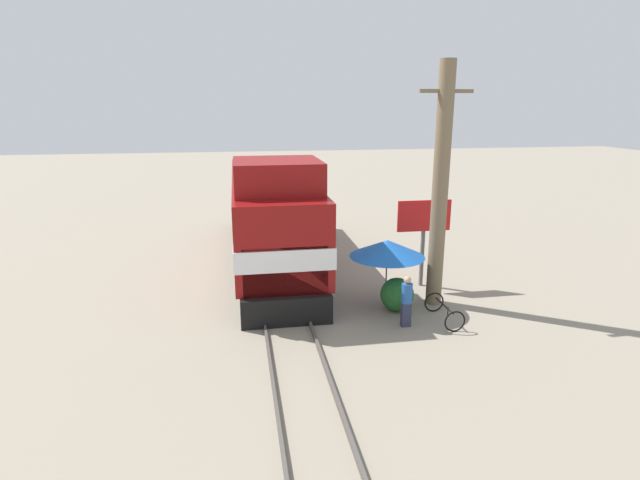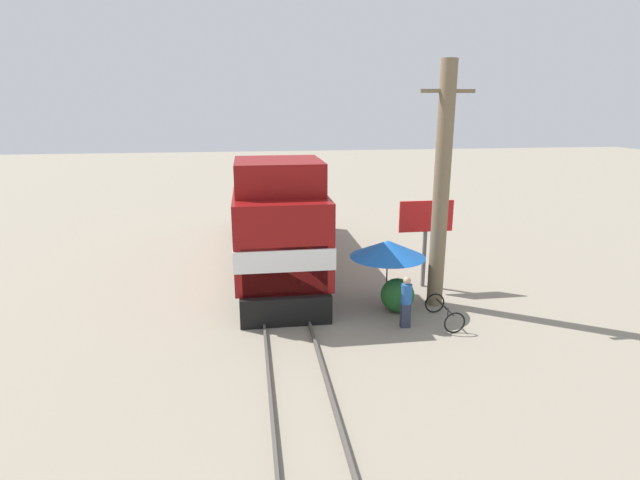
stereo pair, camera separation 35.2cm
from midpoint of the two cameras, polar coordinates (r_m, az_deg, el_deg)
ground_plane at (r=17.79m, az=-3.72°, el=-7.31°), size 120.00×120.00×0.00m
rail_near at (r=17.72m, az=-6.06°, el=-7.19°), size 0.08×31.53×0.15m
rail_far at (r=17.82m, az=-1.41°, el=-6.98°), size 0.08×31.53×0.15m
locomotive at (r=21.75m, az=-4.85°, el=2.62°), size 3.21×14.36×4.97m
utility_pole at (r=17.19m, az=14.29°, el=5.82°), size 1.80×0.54×8.21m
vendor_umbrella at (r=16.97m, az=8.34°, el=-1.00°), size 2.56×2.56×2.40m
billboard_sign at (r=19.17m, az=12.53°, el=1.99°), size 2.08×0.12×3.36m
shrub_cluster at (r=17.21m, az=9.42°, el=-6.23°), size 1.15×1.15×1.15m
person_bystander at (r=15.94m, az=10.45°, el=-6.80°), size 0.34×0.34×1.67m
bicycle at (r=16.73m, az=14.60°, el=-7.99°), size 0.72×1.66×0.69m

